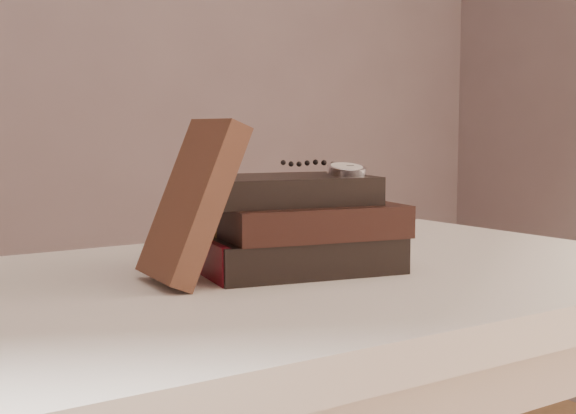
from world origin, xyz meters
TOP-DOWN VIEW (x-y plane):
  - table at (0.00, 0.35)m, footprint 1.00×0.60m
  - book_stack at (0.02, 0.35)m, footprint 0.25×0.20m
  - journal at (-0.11, 0.35)m, footprint 0.10×0.12m
  - pocket_watch at (0.08, 0.33)m, footprint 0.05×0.15m
  - eyeglasses at (-0.04, 0.44)m, footprint 0.11×0.12m

SIDE VIEW (x-z plane):
  - table at x=0.00m, z-range 0.28..1.03m
  - book_stack at x=0.02m, z-range 0.75..0.86m
  - eyeglasses at x=-0.04m, z-range 0.79..0.84m
  - journal at x=-0.11m, z-range 0.75..0.93m
  - pocket_watch at x=0.08m, z-range 0.86..0.88m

